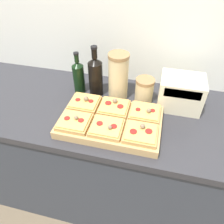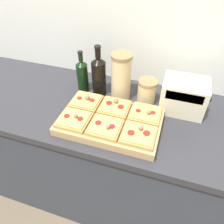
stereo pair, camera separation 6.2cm
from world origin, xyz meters
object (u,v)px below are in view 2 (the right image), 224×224
object	(u,v)px
grain_jar_tall	(121,77)
wine_bottle	(99,75)
toaster_oven	(183,96)
cutting_board	(110,122)
olive_oil_bottle	(82,75)
grain_jar_short	(147,92)

from	to	relation	value
grain_jar_tall	wine_bottle	bearing A→B (deg)	180.00
grain_jar_tall	toaster_oven	xyz separation A→B (m)	(0.35, -0.00, -0.05)
cutting_board	olive_oil_bottle	distance (m)	0.36
toaster_oven	grain_jar_short	bearing A→B (deg)	179.75
grain_jar_tall	olive_oil_bottle	bearing A→B (deg)	180.00
olive_oil_bottle	grain_jar_short	world-z (taller)	olive_oil_bottle
wine_bottle	toaster_oven	size ratio (longest dim) A/B	1.20
wine_bottle	toaster_oven	xyz separation A→B (m)	(0.48, -0.00, -0.03)
cutting_board	olive_oil_bottle	world-z (taller)	olive_oil_bottle
wine_bottle	grain_jar_tall	size ratio (longest dim) A/B	1.10
cutting_board	grain_jar_short	xyz separation A→B (m)	(0.14, 0.24, 0.05)
cutting_board	grain_jar_tall	xyz separation A→B (m)	(-0.02, 0.24, 0.12)
grain_jar_tall	toaster_oven	bearing A→B (deg)	-0.14
olive_oil_bottle	grain_jar_tall	world-z (taller)	grain_jar_tall
cutting_board	olive_oil_bottle	bearing A→B (deg)	136.20
olive_oil_bottle	toaster_oven	world-z (taller)	olive_oil_bottle
toaster_oven	cutting_board	bearing A→B (deg)	-143.81
cutting_board	grain_jar_short	distance (m)	0.28
cutting_board	toaster_oven	bearing A→B (deg)	36.19
grain_jar_tall	grain_jar_short	distance (m)	0.17
grain_jar_tall	grain_jar_short	xyz separation A→B (m)	(0.15, 0.00, -0.07)
olive_oil_bottle	toaster_oven	distance (m)	0.59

